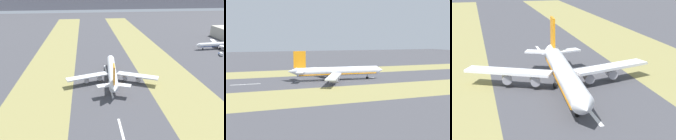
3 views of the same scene
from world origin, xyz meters
TOP-DOWN VIEW (x-y plane):
  - ground_plane at (0.00, 0.00)m, footprint 800.00×800.00m
  - centreline_dash_near at (0.00, -57.75)m, footprint 1.20×18.00m
  - centreline_dash_mid at (0.00, -17.75)m, footprint 1.20×18.00m
  - centreline_dash_far at (0.00, 22.25)m, footprint 1.20×18.00m
  - airplane_main_jet at (2.72, 0.35)m, footprint 63.95×67.22m

SIDE VIEW (x-z plane):
  - ground_plane at x=0.00m, z-range 0.00..0.00m
  - centreline_dash_near at x=0.00m, z-range 0.00..0.01m
  - centreline_dash_mid at x=0.00m, z-range 0.00..0.01m
  - centreline_dash_far at x=0.00m, z-range 0.00..0.01m
  - airplane_main_jet at x=2.72m, z-range -4.08..16.12m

